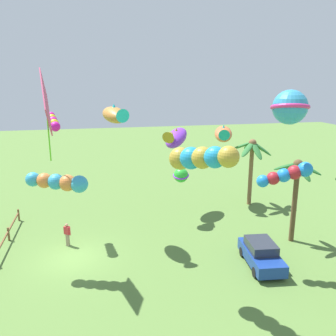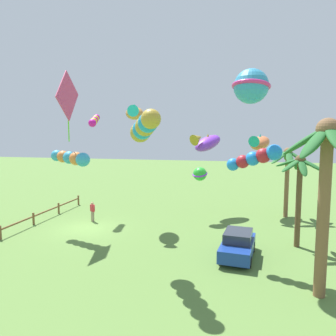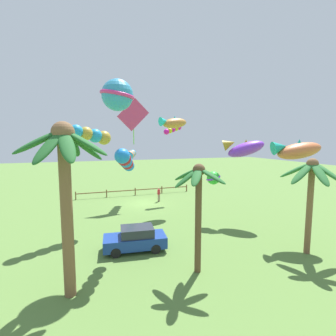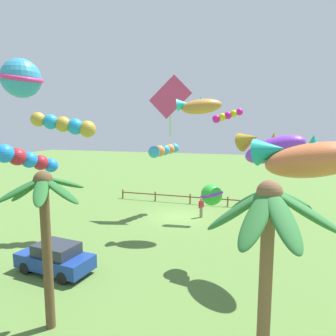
{
  "view_description": "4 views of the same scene",
  "coord_description": "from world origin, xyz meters",
  "px_view_note": "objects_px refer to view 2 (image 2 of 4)",
  "views": [
    {
      "loc": [
        20.55,
        1.7,
        10.9
      ],
      "look_at": [
        0.16,
        6.1,
        5.55
      ],
      "focal_mm": 37.14,
      "sensor_mm": 36.0,
      "label": 1
    },
    {
      "loc": [
        21.59,
        11.15,
        7.15
      ],
      "look_at": [
        -1.18,
        6.0,
        4.57
      ],
      "focal_mm": 34.37,
      "sensor_mm": 36.0,
      "label": 2
    },
    {
      "loc": [
        6.27,
        25.96,
        6.97
      ],
      "look_at": [
        -0.84,
        5.54,
        4.52
      ],
      "focal_mm": 26.27,
      "sensor_mm": 36.0,
      "label": 3
    },
    {
      "loc": [
        -6.53,
        23.18,
        7.26
      ],
      "look_at": [
        -0.99,
        5.92,
        4.83
      ],
      "focal_mm": 32.37,
      "sensor_mm": 36.0,
      "label": 4
    }
  ],
  "objects_px": {
    "palm_tree_1": "(326,167)",
    "parked_car_0": "(238,245)",
    "spectator_0": "(93,212)",
    "kite_tube_5": "(255,158)",
    "kite_ball_0": "(200,174)",
    "kite_tube_8": "(94,121)",
    "kite_tube_3": "(144,127)",
    "kite_tube_2": "(71,158)",
    "kite_fish_4": "(259,142)",
    "kite_fish_7": "(206,142)",
    "kite_diamond_6": "(68,96)",
    "kite_ball_9": "(251,86)",
    "palm_tree_2": "(288,164)",
    "kite_fish_1": "(134,113)",
    "palm_tree_0": "(300,178)"
  },
  "relations": [
    {
      "from": "kite_diamond_6",
      "to": "kite_ball_9",
      "type": "bearing_deg",
      "value": 74.73
    },
    {
      "from": "kite_diamond_6",
      "to": "kite_tube_8",
      "type": "xyz_separation_m",
      "value": [
        -4.52,
        -0.19,
        -1.49
      ]
    },
    {
      "from": "palm_tree_1",
      "to": "kite_tube_5",
      "type": "relative_size",
      "value": 2.73
    },
    {
      "from": "kite_tube_5",
      "to": "kite_ball_0",
      "type": "bearing_deg",
      "value": -153.79
    },
    {
      "from": "spectator_0",
      "to": "kite_tube_5",
      "type": "height_order",
      "value": "kite_tube_5"
    },
    {
      "from": "kite_fish_1",
      "to": "kite_diamond_6",
      "type": "height_order",
      "value": "kite_diamond_6"
    },
    {
      "from": "palm_tree_0",
      "to": "kite_fish_7",
      "type": "bearing_deg",
      "value": -138.69
    },
    {
      "from": "palm_tree_1",
      "to": "kite_tube_2",
      "type": "distance_m",
      "value": 16.02
    },
    {
      "from": "kite_fish_1",
      "to": "kite_fish_4",
      "type": "relative_size",
      "value": 0.88
    },
    {
      "from": "kite_ball_9",
      "to": "palm_tree_1",
      "type": "bearing_deg",
      "value": 48.59
    },
    {
      "from": "kite_ball_0",
      "to": "kite_ball_9",
      "type": "distance_m",
      "value": 10.68
    },
    {
      "from": "kite_fish_4",
      "to": "kite_diamond_6",
      "type": "relative_size",
      "value": 0.74
    },
    {
      "from": "parked_car_0",
      "to": "kite_ball_9",
      "type": "relative_size",
      "value": 1.61
    },
    {
      "from": "palm_tree_1",
      "to": "kite_ball_0",
      "type": "distance_m",
      "value": 13.03
    },
    {
      "from": "palm_tree_1",
      "to": "parked_car_0",
      "type": "relative_size",
      "value": 1.91
    },
    {
      "from": "kite_tube_8",
      "to": "kite_tube_3",
      "type": "bearing_deg",
      "value": 37.62
    },
    {
      "from": "palm_tree_2",
      "to": "kite_tube_3",
      "type": "xyz_separation_m",
      "value": [
        12.51,
        -8.7,
        2.87
      ]
    },
    {
      "from": "kite_fish_4",
      "to": "kite_fish_7",
      "type": "bearing_deg",
      "value": -77.18
    },
    {
      "from": "parked_car_0",
      "to": "kite_tube_8",
      "type": "distance_m",
      "value": 15.7
    },
    {
      "from": "palm_tree_2",
      "to": "kite_ball_9",
      "type": "distance_m",
      "value": 12.54
    },
    {
      "from": "kite_fish_1",
      "to": "kite_tube_3",
      "type": "xyz_separation_m",
      "value": [
        8.04,
        3.23,
        -1.25
      ]
    },
    {
      "from": "kite_ball_0",
      "to": "kite_fish_1",
      "type": "bearing_deg",
      "value": -69.99
    },
    {
      "from": "kite_diamond_6",
      "to": "kite_fish_1",
      "type": "bearing_deg",
      "value": 129.85
    },
    {
      "from": "palm_tree_2",
      "to": "parked_car_0",
      "type": "distance_m",
      "value": 11.4
    },
    {
      "from": "kite_tube_3",
      "to": "spectator_0",
      "type": "bearing_deg",
      "value": -138.47
    },
    {
      "from": "palm_tree_2",
      "to": "kite_fish_1",
      "type": "relative_size",
      "value": 1.81
    },
    {
      "from": "palm_tree_0",
      "to": "kite_fish_4",
      "type": "distance_m",
      "value": 8.92
    },
    {
      "from": "kite_tube_3",
      "to": "kite_ball_9",
      "type": "relative_size",
      "value": 1.47
    },
    {
      "from": "spectator_0",
      "to": "kite_tube_8",
      "type": "xyz_separation_m",
      "value": [
        -1.78,
        -0.49,
        7.34
      ]
    },
    {
      "from": "kite_ball_0",
      "to": "kite_tube_5",
      "type": "bearing_deg",
      "value": 26.21
    },
    {
      "from": "parked_car_0",
      "to": "kite_tube_5",
      "type": "distance_m",
      "value": 5.17
    },
    {
      "from": "kite_ball_0",
      "to": "kite_tube_8",
      "type": "bearing_deg",
      "value": -87.18
    },
    {
      "from": "kite_ball_9",
      "to": "kite_tube_3",
      "type": "bearing_deg",
      "value": -73.96
    },
    {
      "from": "palm_tree_2",
      "to": "kite_tube_2",
      "type": "xyz_separation_m",
      "value": [
        8.11,
        -15.36,
        0.85
      ]
    },
    {
      "from": "palm_tree_1",
      "to": "kite_tube_2",
      "type": "relative_size",
      "value": 2.28
    },
    {
      "from": "palm_tree_1",
      "to": "kite_fish_4",
      "type": "distance_m",
      "value": 14.93
    },
    {
      "from": "kite_tube_2",
      "to": "kite_tube_8",
      "type": "height_order",
      "value": "kite_tube_8"
    },
    {
      "from": "kite_fish_4",
      "to": "kite_fish_7",
      "type": "xyz_separation_m",
      "value": [
        1.03,
        -4.54,
        0.01
      ]
    },
    {
      "from": "spectator_0",
      "to": "kite_fish_4",
      "type": "relative_size",
      "value": 0.43
    },
    {
      "from": "spectator_0",
      "to": "kite_ball_0",
      "type": "height_order",
      "value": "kite_ball_0"
    },
    {
      "from": "kite_fish_1",
      "to": "kite_tube_5",
      "type": "bearing_deg",
      "value": 54.87
    },
    {
      "from": "kite_tube_5",
      "to": "kite_diamond_6",
      "type": "bearing_deg",
      "value": -103.52
    },
    {
      "from": "kite_tube_2",
      "to": "kite_tube_5",
      "type": "xyz_separation_m",
      "value": [
        2.57,
        12.25,
        0.41
      ]
    },
    {
      "from": "palm_tree_1",
      "to": "kite_tube_2",
      "type": "bearing_deg",
      "value": -110.51
    },
    {
      "from": "spectator_0",
      "to": "kite_ball_9",
      "type": "distance_m",
      "value": 16.01
    },
    {
      "from": "kite_ball_0",
      "to": "kite_fish_4",
      "type": "height_order",
      "value": "kite_fish_4"
    },
    {
      "from": "parked_car_0",
      "to": "kite_fish_1",
      "type": "relative_size",
      "value": 1.25
    },
    {
      "from": "palm_tree_1",
      "to": "kite_tube_5",
      "type": "bearing_deg",
      "value": -137.86
    },
    {
      "from": "spectator_0",
      "to": "kite_fish_1",
      "type": "relative_size",
      "value": 0.49
    },
    {
      "from": "parked_car_0",
      "to": "kite_fish_7",
      "type": "bearing_deg",
      "value": -163.77
    }
  ]
}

